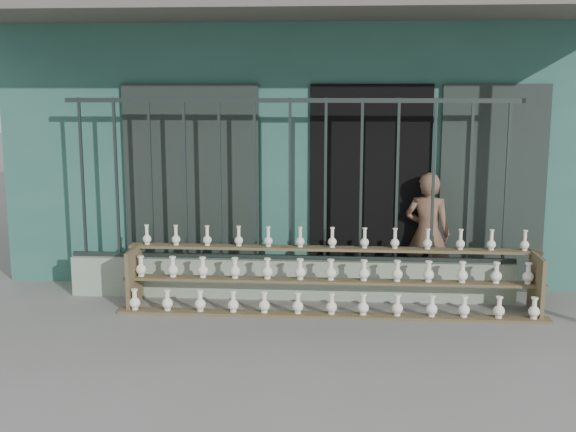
{
  "coord_description": "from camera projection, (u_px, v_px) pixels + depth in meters",
  "views": [
    {
      "loc": [
        0.56,
        -6.59,
        2.37
      ],
      "look_at": [
        0.0,
        1.0,
        1.0
      ],
      "focal_mm": 45.0,
      "sensor_mm": 36.0,
      "label": 1
    }
  ],
  "objects": [
    {
      "name": "shelf_rack",
      "position": [
        331.0,
        277.0,
        7.7
      ],
      "size": [
        4.5,
        0.68,
        0.85
      ],
      "color": "brown",
      "rests_on": "ground"
    },
    {
      "name": "security_fence",
      "position": [
        290.0,
        180.0,
        7.96
      ],
      "size": [
        5.0,
        0.04,
        1.8
      ],
      "color": "#283330",
      "rests_on": "parapet_wall"
    },
    {
      "name": "parapet_wall",
      "position": [
        290.0,
        279.0,
        8.16
      ],
      "size": [
        5.0,
        0.2,
        0.45
      ],
      "primitive_type": "cube",
      "color": "#92A28B",
      "rests_on": "ground"
    },
    {
      "name": "workshop_building",
      "position": [
        304.0,
        137.0,
        10.79
      ],
      "size": [
        7.4,
        6.6,
        3.21
      ],
      "color": "#2C5E51",
      "rests_on": "ground"
    },
    {
      "name": "ground",
      "position": [
        280.0,
        337.0,
        6.93
      ],
      "size": [
        60.0,
        60.0,
        0.0
      ],
      "primitive_type": "plane",
      "color": "slate"
    },
    {
      "name": "elderly_woman",
      "position": [
        427.0,
        234.0,
        8.25
      ],
      "size": [
        0.59,
        0.47,
        1.42
      ],
      "primitive_type": "imported",
      "rotation": [
        0.0,
        0.0,
        2.86
      ],
      "color": "brown",
      "rests_on": "ground"
    }
  ]
}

